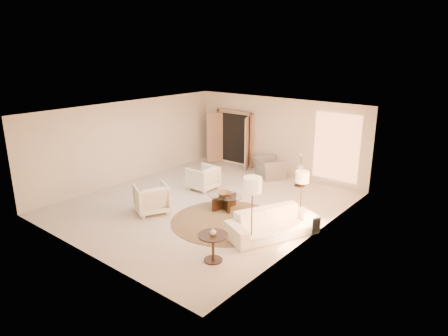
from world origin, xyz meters
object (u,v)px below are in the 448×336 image
Objects in this scene: armchair_left at (203,177)px; coffee_table at (224,200)px; end_table at (213,243)px; side_vase at (301,167)px; accent_chair at (269,165)px; sofa at (273,223)px; floor_lamp_near at (302,179)px; side_table at (300,177)px; bowl at (224,193)px; end_vase at (213,232)px; armchair_right at (151,197)px; floor_lamp_far at (252,188)px.

armchair_left reaches higher than coffee_table.
side_vase is at bearing 99.61° from end_table.
end_table is (2.30, -5.79, -0.03)m from accent_chair.
end_table is at bearing 143.89° from accent_chair.
floor_lamp_near is (0.17, 1.10, 0.91)m from sofa.
side_table is (2.34, 2.31, -0.10)m from armchair_left.
side_table is at bearing 43.99° from sofa.
side_table is 3.24m from bowl.
floor_lamp_near is at bearing 12.54° from bowl.
floor_lamp_near is 9.34× the size of end_vase.
bowl is 1.50× the size of side_vase.
armchair_right is 0.61× the size of coffee_table.
floor_lamp_far is at bearing 150.78° from accent_chair.
armchair_left is 1.29× the size of end_table.
side_table is (-1.30, 3.76, -0.00)m from sofa.
armchair_right is 2.09m from coffee_table.
end_vase is at bearing -80.39° from side_vase.
end_vase is (-0.26, -1.08, -0.76)m from floor_lamp_far.
end_vase is at bearing -165.72° from sofa.
floor_lamp_near is (3.65, 2.00, 0.78)m from armchair_right.
floor_lamp_near reaches higher than accent_chair.
end_vase is 0.61× the size of side_vase.
accent_chair reaches higher than side_table.
armchair_right is at bearing -115.10° from side_vase.
armchair_left reaches higher than side_vase.
armchair_left is at bearing 147.82° from floor_lamp_far.
end_vase reaches higher than coffee_table.
floor_lamp_far is 6.72× the size of side_vase.
bowl is (-0.74, -3.15, 0.13)m from side_table.
floor_lamp_far reaches higher than accent_chair.
accent_chair is at bearing 172.94° from side_table.
floor_lamp_near reaches higher than side_table.
armchair_right is at bearing -133.73° from coffee_table.
armchair_right is at bearing -115.10° from side_table.
floor_lamp_near is (1.47, -2.66, 0.91)m from side_table.
end_table is 2.99m from bowl.
bowl is at bearing -90.00° from coffee_table.
armchair_right is 1.36× the size of end_table.
sofa is at bearing -16.51° from bowl.
floor_lamp_near is at bearing -61.10° from side_table.
accent_chair reaches higher than armchair_left.
sofa is at bearing -70.90° from side_table.
armchair_right is at bearing 129.39° from sofa.
accent_chair is at bearing 111.66° from end_table.
sofa is 2.14× the size of accent_chair.
coffee_table is 2.47m from floor_lamp_near.
floor_lamp_near is 3.09m from side_vase.
side_table is 0.38× the size of floor_lamp_near.
end_table is (3.13, -0.96, -0.02)m from armchair_right.
accent_chair is 4.06m from floor_lamp_near.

